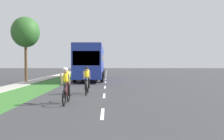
# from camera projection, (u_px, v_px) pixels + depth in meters

# --- Properties ---
(ground_plane) EXTENTS (120.00, 120.00, 0.00)m
(ground_plane) POSITION_uv_depth(u_px,v_px,m) (105.00, 82.00, 21.05)
(ground_plane) COLOR #38383A
(grass_verge) EXTENTS (2.63, 70.00, 0.01)m
(grass_verge) POSITION_uv_depth(u_px,v_px,m) (54.00, 82.00, 20.95)
(grass_verge) COLOR #38722D
(grass_verge) RESTS_ON ground_plane
(sidewalk_concrete) EXTENTS (1.46, 70.00, 0.10)m
(sidewalk_concrete) POSITION_uv_depth(u_px,v_px,m) (32.00, 82.00, 20.90)
(sidewalk_concrete) COLOR #B2ADA3
(sidewalk_concrete) RESTS_ON ground_plane
(lane_markings_center) EXTENTS (0.12, 53.49, 0.01)m
(lane_markings_center) POSITION_uv_depth(u_px,v_px,m) (106.00, 79.00, 25.04)
(lane_markings_center) COLOR white
(lane_markings_center) RESTS_ON ground_plane
(cyclist_lead) EXTENTS (0.42, 1.72, 1.58)m
(cyclist_lead) POSITION_uv_depth(u_px,v_px,m) (66.00, 85.00, 9.69)
(cyclist_lead) COLOR black
(cyclist_lead) RESTS_ON ground_plane
(cyclist_trailing) EXTENTS (0.42, 1.72, 1.58)m
(cyclist_trailing) POSITION_uv_depth(u_px,v_px,m) (87.00, 80.00, 12.80)
(cyclist_trailing) COLOR black
(cyclist_trailing) RESTS_ON ground_plane
(bus_blue) EXTENTS (2.78, 11.60, 3.48)m
(bus_blue) POSITION_uv_depth(u_px,v_px,m) (91.00, 61.00, 24.29)
(bus_blue) COLOR #23389E
(bus_blue) RESTS_ON ground_plane
(sedan_black) EXTENTS (1.98, 4.30, 1.52)m
(sedan_black) POSITION_uv_depth(u_px,v_px,m) (99.00, 69.00, 40.37)
(sedan_black) COLOR black
(sedan_black) RESTS_ON ground_plane
(street_tree_near) EXTENTS (2.56, 2.56, 6.06)m
(street_tree_near) POSITION_uv_depth(u_px,v_px,m) (26.00, 32.00, 20.82)
(street_tree_near) COLOR brown
(street_tree_near) RESTS_ON ground_plane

